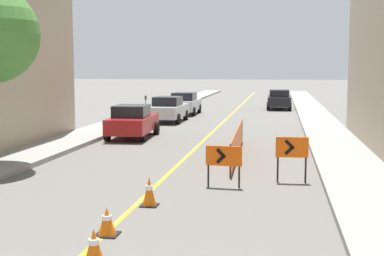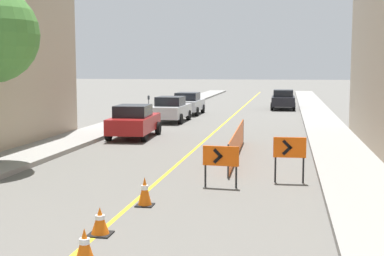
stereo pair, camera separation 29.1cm
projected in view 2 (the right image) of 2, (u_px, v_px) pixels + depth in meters
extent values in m
cube|color=gold|center=(233.00, 116.00, 37.67)|extent=(0.12, 73.91, 0.01)
cube|color=gray|center=(153.00, 113.00, 38.69)|extent=(2.27, 73.91, 0.18)
cube|color=gray|center=(318.00, 116.00, 36.63)|extent=(2.27, 73.91, 0.18)
cone|color=orange|center=(85.00, 245.00, 9.22)|extent=(0.36, 0.36, 0.60)
cylinder|color=white|center=(84.00, 241.00, 9.21)|extent=(0.19, 0.19, 0.10)
cube|color=black|center=(100.00, 234.00, 10.85)|extent=(0.46, 0.46, 0.03)
cone|color=orange|center=(100.00, 220.00, 10.82)|extent=(0.37, 0.37, 0.55)
cylinder|color=white|center=(100.00, 217.00, 10.81)|extent=(0.19, 0.19, 0.09)
cube|color=black|center=(145.00, 205.00, 13.13)|extent=(0.42, 0.42, 0.03)
cone|color=orange|center=(145.00, 191.00, 13.09)|extent=(0.34, 0.34, 0.69)
cylinder|color=white|center=(145.00, 187.00, 13.08)|extent=(0.18, 0.18, 0.11)
cube|color=#EF560C|center=(221.00, 156.00, 15.06)|extent=(1.03, 0.14, 0.56)
cube|color=black|center=(218.00, 153.00, 15.02)|extent=(0.28, 0.04, 0.28)
cube|color=black|center=(218.00, 159.00, 15.04)|extent=(0.28, 0.04, 0.28)
cylinder|color=black|center=(205.00, 176.00, 15.20)|extent=(0.06, 0.06, 0.62)
cylinder|color=black|center=(236.00, 177.00, 15.05)|extent=(0.06, 0.06, 0.62)
cube|color=#EF560C|center=(290.00, 147.00, 15.65)|extent=(0.96, 0.10, 0.60)
cube|color=black|center=(287.00, 145.00, 15.61)|extent=(0.30, 0.03, 0.30)
cube|color=black|center=(287.00, 150.00, 15.63)|extent=(0.30, 0.03, 0.30)
cylinder|color=black|center=(275.00, 170.00, 15.79)|extent=(0.06, 0.06, 0.75)
cylinder|color=black|center=(303.00, 171.00, 15.65)|extent=(0.06, 0.06, 0.75)
cube|color=#EF560C|center=(237.00, 143.00, 20.27)|extent=(0.24, 7.98, 1.05)
cylinder|color=#262626|center=(228.00, 161.00, 16.35)|extent=(0.05, 0.05, 1.05)
cylinder|color=#262626|center=(243.00, 131.00, 24.19)|extent=(0.05, 0.05, 1.05)
cube|color=maroon|center=(134.00, 124.00, 25.85)|extent=(2.03, 4.39, 0.72)
cube|color=black|center=(133.00, 111.00, 25.57)|extent=(1.63, 2.02, 0.55)
cylinder|color=black|center=(126.00, 128.00, 27.35)|extent=(0.25, 0.65, 0.64)
cylinder|color=black|center=(158.00, 128.00, 27.05)|extent=(0.25, 0.65, 0.64)
cylinder|color=black|center=(109.00, 134.00, 24.74)|extent=(0.25, 0.65, 0.64)
cylinder|color=black|center=(144.00, 135.00, 24.44)|extent=(0.25, 0.65, 0.64)
cube|color=#B7B7BC|center=(171.00, 111.00, 33.29)|extent=(1.87, 4.33, 0.72)
cube|color=black|center=(170.00, 101.00, 33.01)|extent=(1.56, 1.96, 0.55)
cylinder|color=black|center=(163.00, 115.00, 34.79)|extent=(0.23, 0.64, 0.64)
cylinder|color=black|center=(189.00, 115.00, 34.49)|extent=(0.23, 0.64, 0.64)
cylinder|color=black|center=(153.00, 118.00, 32.18)|extent=(0.23, 0.64, 0.64)
cylinder|color=black|center=(180.00, 119.00, 31.88)|extent=(0.23, 0.64, 0.64)
cube|color=#B7B7BC|center=(188.00, 105.00, 38.57)|extent=(1.84, 4.32, 0.72)
cube|color=black|center=(188.00, 96.00, 38.29)|extent=(1.55, 1.95, 0.55)
cylinder|color=black|center=(180.00, 108.00, 40.07)|extent=(0.23, 0.64, 0.64)
cylinder|color=black|center=(203.00, 109.00, 39.77)|extent=(0.23, 0.64, 0.64)
cylinder|color=black|center=(173.00, 111.00, 37.46)|extent=(0.23, 0.64, 0.64)
cylinder|color=black|center=(197.00, 112.00, 37.16)|extent=(0.23, 0.64, 0.64)
cube|color=black|center=(283.00, 101.00, 43.25)|extent=(1.84, 4.32, 0.72)
cube|color=black|center=(283.00, 93.00, 42.97)|extent=(1.55, 1.95, 0.55)
cylinder|color=black|center=(273.00, 104.00, 44.75)|extent=(0.23, 0.64, 0.64)
cylinder|color=black|center=(294.00, 104.00, 44.45)|extent=(0.23, 0.64, 0.64)
cylinder|color=black|center=(272.00, 106.00, 42.14)|extent=(0.23, 0.64, 0.64)
cylinder|color=black|center=(294.00, 107.00, 41.84)|extent=(0.23, 0.64, 0.64)
cylinder|color=#4C4C51|center=(149.00, 108.00, 34.52)|extent=(0.05, 0.05, 1.14)
cube|color=#33383D|center=(149.00, 98.00, 34.45)|extent=(0.12, 0.10, 0.22)
sphere|color=#33383D|center=(149.00, 96.00, 34.43)|extent=(0.11, 0.11, 0.11)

